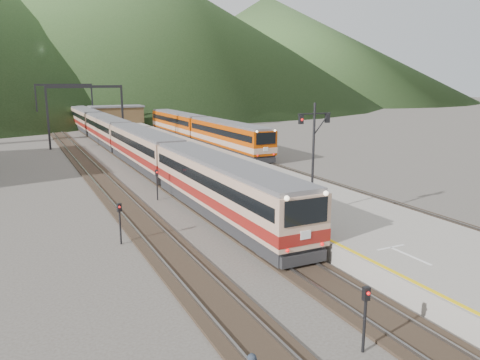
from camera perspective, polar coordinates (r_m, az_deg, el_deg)
track_main at (r=50.43m, az=-12.29°, el=2.03°), size 2.60×200.00×0.23m
track_far at (r=49.52m, az=-17.91°, el=1.53°), size 2.60×200.00×0.23m
track_second at (r=54.25m, az=-0.42°, el=3.01°), size 2.60×200.00×0.23m
platform at (r=50.08m, az=-5.53°, el=2.68°), size 8.00×100.00×1.00m
gantry_near at (r=63.99m, az=-18.31°, el=8.77°), size 9.55×0.25×8.00m
gantry_far at (r=88.80m, az=-20.60°, el=9.39°), size 9.55×0.25×8.00m
station_shed at (r=88.22m, az=-14.82°, el=7.77°), size 9.40×4.40×3.10m
hill_b at (r=243.63m, az=-16.87°, el=18.44°), size 220.00×220.00×75.00m
hill_c at (r=250.44m, az=3.24°, el=15.86°), size 160.00×160.00×50.00m
main_train at (r=66.60m, az=-15.90°, el=5.88°), size 2.81×96.44×3.43m
second_train at (r=64.68m, az=-4.93°, el=6.08°), size 2.73×37.22×3.33m
signal_mast at (r=26.92m, az=8.94°, el=4.00°), size 2.20×0.21×6.42m
short_signal_a at (r=16.00m, az=15.02°, el=-15.13°), size 0.23×0.17×2.27m
short_signal_b at (r=34.63m, az=-10.10°, el=-0.08°), size 0.25×0.20×2.27m
short_signal_c at (r=25.78m, az=-14.45°, el=-4.51°), size 0.26×0.22×2.27m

